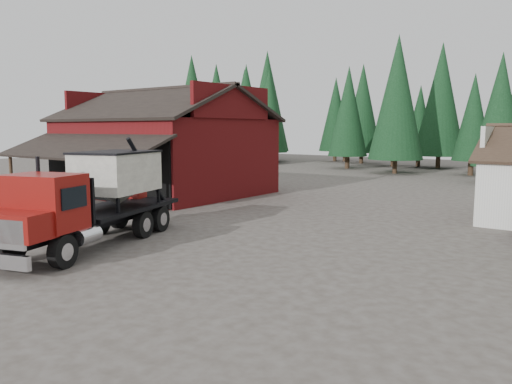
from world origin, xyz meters
The scene contains 8 objects.
ground centered at (0.00, 0.00, 0.00)m, with size 120.00×120.00×0.00m, color #453E36.
red_barn centered at (-11.00, 9.90, 2.69)m, with size 12.80×13.63×7.18m.
conifer_backdrop centered at (0.00, 42.00, 0.00)m, with size 76.00×16.00×16.00m, color black, non-canonical shape.
near_pine_a centered at (-22.00, 28.00, 6.39)m, with size 4.40×4.40×11.40m.
near_pine_b centered at (6.00, 30.00, 5.89)m, with size 3.96×3.96×10.40m.
near_pine_d centered at (-4.00, 34.00, 7.39)m, with size 5.28×5.28×13.40m.
feed_truck centered at (-1.58, -2.42, 1.89)m, with size 5.01×9.27×4.05m.
equip_box centered at (-6.00, -2.91, 0.30)m, with size 0.70×1.10×0.60m, color maroon.
Camera 1 is at (14.35, -13.60, 4.38)m, focal length 35.00 mm.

